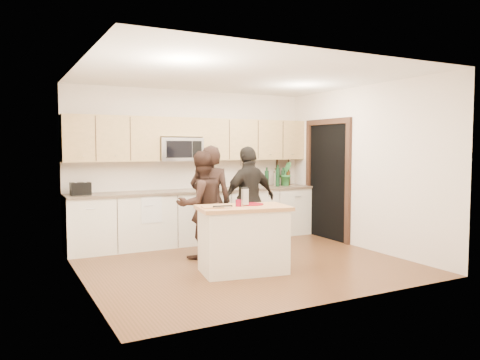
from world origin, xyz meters
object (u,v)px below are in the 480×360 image
woman_right (249,199)px  island (243,239)px  toaster (81,189)px  woman_left (210,201)px  woman_center (201,205)px

woman_right → island: bearing=47.2°
toaster → woman_right: (2.44, -1.04, -0.19)m
toaster → woman_right: bearing=-23.1°
island → woman_left: size_ratio=0.76×
island → toaster: bearing=139.3°
woman_center → island: bearing=93.6°
toaster → woman_left: (1.75, -1.06, -0.18)m
toaster → woman_center: 1.93m
island → toaster: (-1.76, 2.12, 0.58)m
woman_center → woman_right: (0.86, 0.05, 0.04)m
woman_center → woman_right: woman_right is taller
toaster → woman_left: woman_left is taller
island → woman_right: 1.34m
woman_center → woman_right: size_ratio=0.96×
woman_left → woman_center: woman_left is taller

